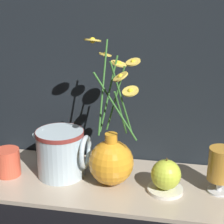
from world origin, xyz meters
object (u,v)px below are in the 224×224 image
at_px(tea_glass, 221,165).
at_px(ceramic_pitcher, 61,151).
at_px(vase_with_flowers, 112,159).
at_px(orange_fruit, 166,175).
at_px(yellow_mug, 7,162).

bearing_deg(tea_glass, ceramic_pitcher, 179.45).
relative_size(ceramic_pitcher, tea_glass, 1.28).
bearing_deg(vase_with_flowers, orange_fruit, -6.21).
xyz_separation_m(vase_with_flowers, tea_glass, (0.30, 0.01, 0.00)).
height_order(tea_glass, orange_fruit, tea_glass).
relative_size(vase_with_flowers, yellow_mug, 4.98).
xyz_separation_m(vase_with_flowers, yellow_mug, (-0.32, -0.01, -0.03)).
distance_m(vase_with_flowers, tea_glass, 0.30).
xyz_separation_m(vase_with_flowers, ceramic_pitcher, (-0.15, 0.02, 0.00)).
xyz_separation_m(yellow_mug, tea_glass, (0.61, 0.02, 0.04)).
relative_size(yellow_mug, orange_fruit, 0.92).
bearing_deg(vase_with_flowers, ceramic_pitcher, 173.62).
bearing_deg(vase_with_flowers, yellow_mug, -177.95).
distance_m(ceramic_pitcher, tea_glass, 0.45).
distance_m(yellow_mug, tea_glass, 0.61).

